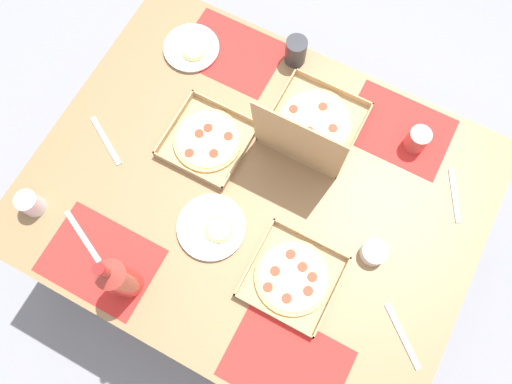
% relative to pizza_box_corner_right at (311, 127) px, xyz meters
% --- Properties ---
extents(ground_plane, '(6.00, 6.00, 0.00)m').
position_rel_pizza_box_corner_right_xyz_m(ground_plane, '(0.07, 0.28, -0.78)').
color(ground_plane, gray).
extents(dining_table, '(1.49, 1.18, 0.73)m').
position_rel_pizza_box_corner_right_xyz_m(dining_table, '(0.07, 0.28, -0.14)').
color(dining_table, '#3F3328').
rests_on(dining_table, ground_plane).
extents(placemat_near_left, '(0.36, 0.26, 0.00)m').
position_rel_pizza_box_corner_right_xyz_m(placemat_near_left, '(-0.27, -0.16, -0.05)').
color(placemat_near_left, red).
rests_on(placemat_near_left, dining_table).
extents(placemat_near_right, '(0.36, 0.26, 0.00)m').
position_rel_pizza_box_corner_right_xyz_m(placemat_near_right, '(0.40, -0.16, -0.05)').
color(placemat_near_right, red).
rests_on(placemat_near_right, dining_table).
extents(placemat_far_left, '(0.36, 0.26, 0.00)m').
position_rel_pizza_box_corner_right_xyz_m(placemat_far_left, '(-0.27, 0.72, -0.05)').
color(placemat_far_left, red).
rests_on(placemat_far_left, dining_table).
extents(placemat_far_right, '(0.36, 0.26, 0.00)m').
position_rel_pizza_box_corner_right_xyz_m(placemat_far_right, '(0.40, 0.72, -0.05)').
color(placemat_far_right, red).
rests_on(placemat_far_right, dining_table).
extents(pizza_box_corner_right, '(0.31, 0.34, 0.34)m').
position_rel_pizza_box_corner_right_xyz_m(pizza_box_corner_right, '(0.00, 0.00, 0.00)').
color(pizza_box_corner_right, tan).
rests_on(pizza_box_corner_right, dining_table).
extents(pizza_box_corner_left, '(0.28, 0.28, 0.04)m').
position_rel_pizza_box_corner_right_xyz_m(pizza_box_corner_left, '(-0.17, 0.48, -0.04)').
color(pizza_box_corner_left, tan).
rests_on(pizza_box_corner_left, dining_table).
extents(pizza_box_edge_far, '(0.27, 0.27, 0.04)m').
position_rel_pizza_box_corner_right_xyz_m(pizza_box_edge_far, '(0.30, 0.19, -0.04)').
color(pizza_box_edge_far, tan).
rests_on(pizza_box_edge_far, dining_table).
extents(plate_near_right, '(0.21, 0.21, 0.03)m').
position_rel_pizza_box_corner_right_xyz_m(plate_near_right, '(0.54, -0.10, -0.04)').
color(plate_near_right, white).
rests_on(plate_near_right, dining_table).
extents(plate_far_left, '(0.23, 0.23, 0.03)m').
position_rel_pizza_box_corner_right_xyz_m(plate_far_left, '(0.13, 0.46, -0.04)').
color(plate_far_left, white).
rests_on(plate_far_left, dining_table).
extents(soda_bottle, '(0.09, 0.09, 0.32)m').
position_rel_pizza_box_corner_right_xyz_m(soda_bottle, '(0.28, 0.74, 0.08)').
color(soda_bottle, '#B2382D').
rests_on(soda_bottle, dining_table).
extents(cup_clear_left, '(0.07, 0.07, 0.09)m').
position_rel_pizza_box_corner_right_xyz_m(cup_clear_left, '(0.69, 0.67, -0.01)').
color(cup_clear_left, silver).
rests_on(cup_clear_left, dining_table).
extents(cup_dark, '(0.08, 0.08, 0.10)m').
position_rel_pizza_box_corner_right_xyz_m(cup_dark, '(0.18, -0.24, 0.00)').
color(cup_dark, '#333338').
rests_on(cup_dark, dining_table).
extents(cup_clear_right, '(0.07, 0.07, 0.09)m').
position_rel_pizza_box_corner_right_xyz_m(cup_clear_right, '(-0.34, -0.13, -0.01)').
color(cup_clear_right, '#BF4742').
rests_on(cup_clear_right, dining_table).
extents(condiment_bowl, '(0.08, 0.08, 0.05)m').
position_rel_pizza_box_corner_right_xyz_m(condiment_bowl, '(-0.37, 0.29, -0.03)').
color(condiment_bowl, white).
rests_on(condiment_bowl, dining_table).
extents(fork_by_near_left, '(0.10, 0.17, 0.00)m').
position_rel_pizza_box_corner_right_xyz_m(fork_by_near_left, '(-0.53, -0.02, -0.05)').
color(fork_by_near_left, '#B7B7BC').
rests_on(fork_by_near_left, dining_table).
extents(knife_by_near_right, '(0.17, 0.15, 0.00)m').
position_rel_pizza_box_corner_right_xyz_m(knife_by_near_right, '(-0.55, 0.48, -0.05)').
color(knife_by_near_right, '#B7B7BC').
rests_on(knife_by_near_right, dining_table).
extents(knife_by_far_right, '(0.19, 0.12, 0.00)m').
position_rel_pizza_box_corner_right_xyz_m(knife_by_far_right, '(0.62, 0.36, -0.05)').
color(knife_by_far_right, '#B7B7BC').
rests_on(knife_by_far_right, dining_table).
extents(knife_by_far_left, '(0.20, 0.11, 0.00)m').
position_rel_pizza_box_corner_right_xyz_m(knife_by_far_left, '(0.50, 0.68, -0.05)').
color(knife_by_far_left, '#B7B7BC').
rests_on(knife_by_far_left, dining_table).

